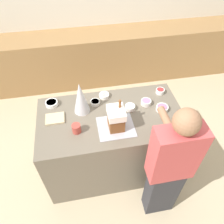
% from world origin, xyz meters
% --- Properties ---
extents(ground_plane, '(12.00, 12.00, 0.00)m').
position_xyz_m(ground_plane, '(0.00, 0.00, 0.00)').
color(ground_plane, '#C6B28E').
extents(wall_back, '(8.00, 0.05, 2.60)m').
position_xyz_m(wall_back, '(0.00, 2.23, 1.30)').
color(wall_back, white).
rests_on(wall_back, ground_plane).
extents(back_cabinet_block, '(6.00, 0.60, 0.91)m').
position_xyz_m(back_cabinet_block, '(0.00, 1.90, 0.46)').
color(back_cabinet_block, '#9E7547').
rests_on(back_cabinet_block, ground_plane).
extents(kitchen_island, '(1.53, 0.83, 0.93)m').
position_xyz_m(kitchen_island, '(0.00, 0.00, 0.46)').
color(kitchen_island, '#6B6051').
rests_on(kitchen_island, ground_plane).
extents(baking_tray, '(0.36, 0.32, 0.01)m').
position_xyz_m(baking_tray, '(0.02, -0.16, 0.93)').
color(baking_tray, '#B2B2BC').
rests_on(baking_tray, kitchen_island).
extents(gingerbread_house, '(0.16, 0.19, 0.32)m').
position_xyz_m(gingerbread_house, '(0.02, -0.16, 1.06)').
color(gingerbread_house, brown).
rests_on(gingerbread_house, baking_tray).
extents(decorative_tree, '(0.17, 0.17, 0.36)m').
position_xyz_m(decorative_tree, '(-0.29, 0.14, 1.11)').
color(decorative_tree, silver).
rests_on(decorative_tree, kitchen_island).
extents(candy_bowl_center_rear, '(0.11, 0.11, 0.05)m').
position_xyz_m(candy_bowl_center_rear, '(0.41, 0.11, 0.96)').
color(candy_bowl_center_rear, silver).
rests_on(candy_bowl_center_rear, kitchen_island).
extents(candy_bowl_near_tray_left, '(0.10, 0.10, 0.05)m').
position_xyz_m(candy_bowl_near_tray_left, '(0.62, 0.26, 0.96)').
color(candy_bowl_near_tray_left, white).
rests_on(candy_bowl_near_tray_left, kitchen_island).
extents(candy_bowl_far_left, '(0.11, 0.11, 0.05)m').
position_xyz_m(candy_bowl_far_left, '(0.22, 0.07, 0.96)').
color(candy_bowl_far_left, white).
rests_on(candy_bowl_far_left, kitchen_island).
extents(candy_bowl_near_tray_right, '(0.13, 0.13, 0.04)m').
position_xyz_m(candy_bowl_near_tray_right, '(-0.61, 0.29, 0.95)').
color(candy_bowl_near_tray_right, white).
rests_on(candy_bowl_near_tray_right, kitchen_island).
extents(candy_bowl_front_corner, '(0.13, 0.13, 0.05)m').
position_xyz_m(candy_bowl_front_corner, '(0.55, -0.01, 0.95)').
color(candy_bowl_front_corner, white).
rests_on(candy_bowl_front_corner, kitchen_island).
extents(candy_bowl_beside_tree, '(0.11, 0.11, 0.04)m').
position_xyz_m(candy_bowl_beside_tree, '(-0.02, 0.31, 0.95)').
color(candy_bowl_beside_tree, white).
rests_on(candy_bowl_beside_tree, kitchen_island).
extents(candy_bowl_behind_tray, '(0.11, 0.11, 0.04)m').
position_xyz_m(candy_bowl_behind_tray, '(-0.14, 0.22, 0.95)').
color(candy_bowl_behind_tray, silver).
rests_on(candy_bowl_behind_tray, kitchen_island).
extents(cookbook, '(0.19, 0.15, 0.02)m').
position_xyz_m(cookbook, '(-0.57, 0.06, 0.94)').
color(cookbook, '#CCB78C').
rests_on(cookbook, kitchen_island).
extents(mug, '(0.09, 0.09, 0.09)m').
position_xyz_m(mug, '(-0.36, -0.14, 0.98)').
color(mug, '#B24238').
rests_on(mug, kitchen_island).
extents(person, '(0.41, 0.51, 1.56)m').
position_xyz_m(person, '(0.42, -0.63, 0.80)').
color(person, '#333338').
rests_on(person, ground_plane).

